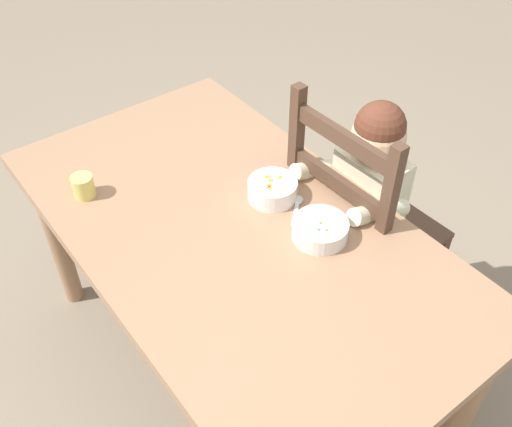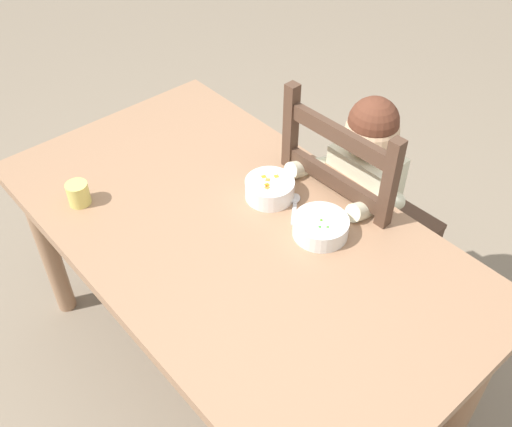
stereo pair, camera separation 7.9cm
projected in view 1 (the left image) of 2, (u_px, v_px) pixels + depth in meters
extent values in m
plane|color=#7F705D|center=(239.00, 365.00, 2.17)|extent=(8.00, 8.00, 0.00)
cube|color=#9A7253|center=(235.00, 232.00, 1.70)|extent=(1.50, 0.84, 0.04)
cylinder|color=#9A7253|center=(57.00, 238.00, 2.19)|extent=(0.07, 0.07, 0.67)
cylinder|color=#9A7253|center=(210.00, 169.00, 2.49)|extent=(0.07, 0.07, 0.67)
cylinder|color=#9A7253|center=(470.00, 398.00, 1.70)|extent=(0.07, 0.07, 0.67)
cube|color=#4B3325|center=(368.00, 229.00, 2.06)|extent=(0.43, 0.43, 0.02)
cube|color=#4B3325|center=(433.00, 278.00, 2.19)|extent=(0.04, 0.04, 0.44)
cube|color=#4B3325|center=(358.00, 224.00, 2.41)|extent=(0.04, 0.04, 0.44)
cube|color=#4B3325|center=(362.00, 331.00, 2.02)|extent=(0.04, 0.04, 0.44)
cube|color=#4B3325|center=(289.00, 267.00, 2.23)|extent=(0.04, 0.04, 0.44)
cube|color=#4B3325|center=(384.00, 224.00, 1.67)|extent=(0.04, 0.04, 0.55)
cube|color=#4B3325|center=(295.00, 160.00, 1.89)|extent=(0.04, 0.04, 0.55)
cube|color=#4B3325|center=(343.00, 138.00, 1.65)|extent=(0.36, 0.03, 0.05)
cube|color=#4B3325|center=(338.00, 183.00, 1.76)|extent=(0.36, 0.03, 0.05)
cube|color=beige|center=(368.00, 196.00, 1.93)|extent=(0.22, 0.14, 0.32)
sphere|color=#DCB188|center=(378.00, 137.00, 1.77)|extent=(0.17, 0.17, 0.17)
sphere|color=brown|center=(380.00, 126.00, 1.74)|extent=(0.16, 0.16, 0.16)
cylinder|color=#3F4C72|center=(321.00, 281.00, 2.17)|extent=(0.07, 0.07, 0.46)
cylinder|color=#3F4C72|center=(341.00, 299.00, 2.11)|extent=(0.07, 0.07, 0.46)
cylinder|color=beige|center=(321.00, 169.00, 1.91)|extent=(0.06, 0.24, 0.13)
cylinder|color=beige|center=(379.00, 212.00, 1.76)|extent=(0.06, 0.24, 0.13)
cylinder|color=silver|center=(320.00, 230.00, 1.64)|extent=(0.16, 0.16, 0.05)
cylinder|color=silver|center=(320.00, 236.00, 1.66)|extent=(0.07, 0.07, 0.01)
cylinder|color=green|center=(320.00, 228.00, 1.64)|extent=(0.13, 0.13, 0.03)
sphere|color=green|center=(327.00, 231.00, 1.61)|extent=(0.01, 0.01, 0.01)
sphere|color=#4B951D|center=(321.00, 224.00, 1.63)|extent=(0.01, 0.01, 0.01)
sphere|color=green|center=(319.00, 231.00, 1.61)|extent=(0.01, 0.01, 0.01)
cylinder|color=white|center=(273.00, 190.00, 1.77)|extent=(0.15, 0.15, 0.06)
cylinder|color=white|center=(272.00, 196.00, 1.79)|extent=(0.07, 0.07, 0.01)
cylinder|color=orange|center=(273.00, 187.00, 1.76)|extent=(0.12, 0.12, 0.03)
cube|color=orange|center=(267.00, 178.00, 1.77)|extent=(0.02, 0.02, 0.01)
cube|color=orange|center=(280.00, 178.00, 1.77)|extent=(0.02, 0.02, 0.01)
cube|color=orange|center=(271.00, 181.00, 1.76)|extent=(0.02, 0.02, 0.01)
cube|color=orange|center=(269.00, 186.00, 1.74)|extent=(0.02, 0.02, 0.01)
cube|color=orange|center=(269.00, 189.00, 1.73)|extent=(0.02, 0.02, 0.01)
cube|color=silver|center=(295.00, 215.00, 1.72)|extent=(0.07, 0.08, 0.00)
ellipsoid|color=silver|center=(298.00, 200.00, 1.77)|extent=(0.05, 0.05, 0.01)
cylinder|color=#DBCB64|center=(83.00, 186.00, 1.77)|extent=(0.07, 0.07, 0.07)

